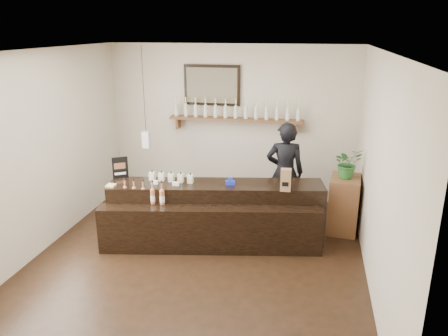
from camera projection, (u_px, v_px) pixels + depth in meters
name	position (u px, v px, depth m)	size (l,w,h in m)	color
ground	(198.00, 260.00, 6.04)	(5.00, 5.00, 0.00)	black
room_shell	(195.00, 140.00, 5.52)	(5.00, 5.00, 5.00)	beige
back_wall_decor	(222.00, 105.00, 7.74)	(2.66, 0.96, 1.69)	brown
counter	(214.00, 216.00, 6.44)	(3.20, 1.39, 1.03)	black
promo_sign	(120.00, 167.00, 6.60)	(0.21, 0.14, 0.33)	black
paper_bag	(286.00, 180.00, 6.08)	(0.15, 0.12, 0.32)	#966F48
tape_dispenser	(230.00, 182.00, 6.33)	(0.14, 0.07, 0.12)	#1A2CB9
side_cabinet	(344.00, 204.00, 6.79)	(0.51, 0.65, 0.88)	brown
potted_plant	(347.00, 163.00, 6.59)	(0.42, 0.36, 0.46)	#276026
shopkeeper	(285.00, 166.00, 7.00)	(0.69, 0.45, 1.88)	black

